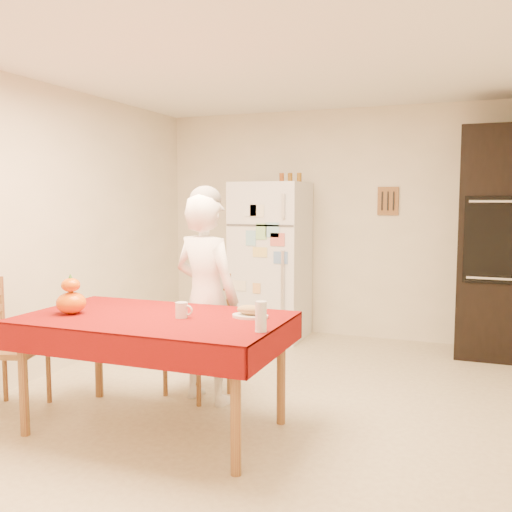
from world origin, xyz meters
The scene contains 17 objects.
floor centered at (0.00, 0.00, 0.00)m, with size 4.50×4.50×0.00m, color tan.
room_shell centered at (0.00, 0.00, 1.62)m, with size 4.02×4.52×2.51m.
refrigerator centered at (-0.65, 1.88, 0.85)m, with size 0.75×0.74×1.70m.
oven_cabinet centered at (1.63, 1.93, 1.10)m, with size 0.70×0.62×2.20m.
dining_table centered at (-0.50, -0.80, 0.69)m, with size 1.70×1.00×0.76m.
chair_far centered at (-0.53, -0.04, 0.51)m, with size 0.52×0.51×0.95m.
chair_left centered at (-1.68, -0.89, 0.51)m, with size 0.50×0.51×0.95m.
seated_woman centered at (-0.43, -0.18, 0.78)m, with size 0.57×0.37×1.56m, color white.
coffee_mug centered at (-0.31, -0.78, 0.81)m, with size 0.08×0.08×0.10m, color white.
pumpkin_lower centered at (-1.05, -0.93, 0.83)m, with size 0.20×0.20×0.15m, color #C74304.
pumpkin_upper centered at (-1.05, -0.93, 0.95)m, with size 0.12×0.12×0.09m, color #CC4204.
wine_glass centered at (0.30, -0.96, 0.85)m, with size 0.07×0.07×0.18m, color silver.
bread_plate centered at (0.10, -0.62, 0.77)m, with size 0.24×0.24×0.02m, color silver.
bread_loaf centered at (0.10, -0.62, 0.81)m, with size 0.18×0.10×0.06m, color #98764A.
spice_jar_left centered at (-0.54, 1.93, 1.75)m, with size 0.05×0.05×0.10m, color brown.
spice_jar_mid centered at (-0.45, 1.93, 1.75)m, with size 0.05×0.05×0.10m, color brown.
spice_jar_right centered at (-0.35, 1.93, 1.75)m, with size 0.05×0.05×0.10m, color #895A18.
Camera 1 is at (1.43, -3.96, 1.52)m, focal length 40.00 mm.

